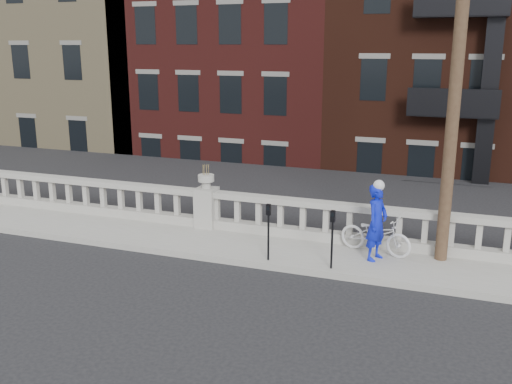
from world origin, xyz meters
TOP-DOWN VIEW (x-y plane):
  - ground at (0.00, 0.00)m, footprint 120.00×120.00m
  - sidewalk at (0.00, 3.00)m, footprint 32.00×2.20m
  - balustrade at (0.00, 3.95)m, footprint 28.00×0.34m
  - planter_pedestal at (0.00, 3.95)m, footprint 0.55×0.55m
  - lower_level at (0.56, 23.04)m, footprint 80.00×44.00m
  - utility_pole at (6.20, 3.60)m, footprint 1.60×0.28m
  - parking_meter_c at (2.41, 2.15)m, footprint 0.10×0.09m
  - parking_meter_d at (3.91, 2.15)m, footprint 0.10×0.09m
  - bicycle at (4.68, 3.48)m, footprint 1.88×1.03m
  - cyclist at (4.75, 3.07)m, footprint 0.63×0.77m

SIDE VIEW (x-z plane):
  - ground at x=0.00m, z-range 0.00..0.00m
  - sidewalk at x=0.00m, z-range 0.00..0.15m
  - bicycle at x=4.68m, z-range 0.15..1.09m
  - balustrade at x=0.00m, z-range 0.13..1.16m
  - planter_pedestal at x=0.00m, z-range -0.05..1.71m
  - parking_meter_c at x=2.41m, z-range 0.32..1.68m
  - parking_meter_d at x=3.91m, z-range 0.32..1.68m
  - cyclist at x=4.75m, z-range 0.15..1.95m
  - lower_level at x=0.56m, z-range -7.77..13.03m
  - utility_pole at x=6.20m, z-range 0.24..10.24m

